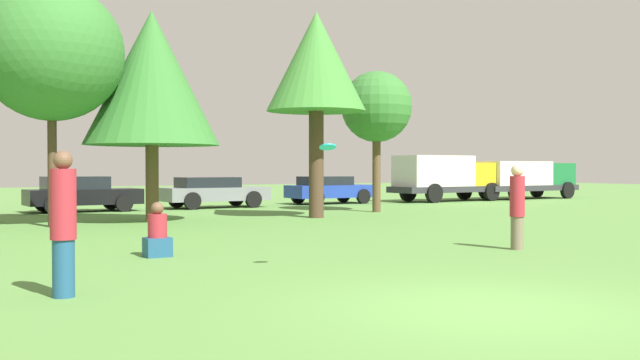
# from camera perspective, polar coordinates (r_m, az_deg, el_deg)

# --- Properties ---
(ground_plane) EXTENTS (120.00, 120.00, 0.00)m
(ground_plane) POSITION_cam_1_polar(r_m,az_deg,el_deg) (8.90, 13.45, -9.91)
(ground_plane) COLOR #54843D
(person_thrower) EXTENTS (0.33, 0.33, 1.90)m
(person_thrower) POSITION_cam_1_polar(r_m,az_deg,el_deg) (9.85, -19.72, -3.19)
(person_thrower) COLOR navy
(person_thrower) RESTS_ON ground
(person_catcher) EXTENTS (0.30, 0.30, 1.75)m
(person_catcher) POSITION_cam_1_polar(r_m,az_deg,el_deg) (15.24, 15.39, -1.94)
(person_catcher) COLOR #726651
(person_catcher) RESTS_ON ground
(frisbee) EXTENTS (0.28, 0.26, 0.13)m
(frisbee) POSITION_cam_1_polar(r_m,az_deg,el_deg) (11.40, 0.62, 2.64)
(frisbee) COLOR #19B2D8
(bystander_sitting) EXTENTS (0.48, 0.40, 1.03)m
(bystander_sitting) POSITION_cam_1_polar(r_m,az_deg,el_deg) (13.88, -12.79, -4.26)
(bystander_sitting) COLOR navy
(bystander_sitting) RESTS_ON ground
(tree_2) EXTENTS (4.02, 4.02, 6.90)m
(tree_2) POSITION_cam_1_polar(r_m,az_deg,el_deg) (21.94, -20.54, 9.46)
(tree_2) COLOR #473323
(tree_2) RESTS_ON ground
(tree_3) EXTENTS (4.15, 4.15, 6.53)m
(tree_3) POSITION_cam_1_polar(r_m,az_deg,el_deg) (22.90, -13.22, 7.87)
(tree_3) COLOR brown
(tree_3) RESTS_ON ground
(tree_4) EXTENTS (3.36, 3.36, 6.94)m
(tree_4) POSITION_cam_1_polar(r_m,az_deg,el_deg) (24.39, -0.30, 9.23)
(tree_4) COLOR #473323
(tree_4) RESTS_ON ground
(tree_5) EXTENTS (2.70, 2.70, 5.36)m
(tree_5) POSITION_cam_1_polar(r_m,az_deg,el_deg) (27.47, 4.52, 5.75)
(tree_5) COLOR brown
(tree_5) RESTS_ON ground
(parked_car_black) EXTENTS (4.26, 2.04, 1.35)m
(parked_car_black) POSITION_cam_1_polar(r_m,az_deg,el_deg) (28.89, -18.42, -1.02)
(parked_car_black) COLOR black
(parked_car_black) RESTS_ON ground
(parked_car_grey) EXTENTS (4.51, 2.03, 1.29)m
(parked_car_grey) POSITION_cam_1_polar(r_m,az_deg,el_deg) (30.47, -8.47, -0.90)
(parked_car_grey) COLOR slate
(parked_car_grey) RESTS_ON ground
(parked_car_blue) EXTENTS (4.21, 2.00, 1.29)m
(parked_car_blue) POSITION_cam_1_polar(r_m,az_deg,el_deg) (33.58, 0.75, -0.73)
(parked_car_blue) COLOR #1E389E
(parked_car_blue) RESTS_ON ground
(delivery_truck_yellow) EXTENTS (6.26, 2.42, 2.29)m
(delivery_truck_yellow) POSITION_cam_1_polar(r_m,az_deg,el_deg) (36.64, 9.94, 0.33)
(delivery_truck_yellow) COLOR #2D2D33
(delivery_truck_yellow) RESTS_ON ground
(delivery_truck_green) EXTENTS (6.63, 2.58, 2.03)m
(delivery_truck_green) POSITION_cam_1_polar(r_m,az_deg,el_deg) (40.56, 15.90, 0.23)
(delivery_truck_green) COLOR #2D2D33
(delivery_truck_green) RESTS_ON ground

